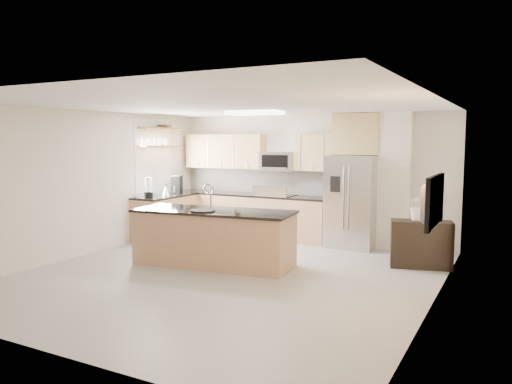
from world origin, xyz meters
The scene contains 27 objects.
floor centered at (0.00, 0.00, 0.00)m, with size 6.50×6.50×0.00m, color #A19E99.
ceiling centered at (0.00, 0.00, 2.60)m, with size 6.00×6.50×0.02m, color silver.
wall_back centered at (0.00, 3.25, 1.30)m, with size 6.00×0.02×2.60m, color silver.
wall_front centered at (0.00, -3.25, 1.30)m, with size 6.00×0.02×2.60m, color silver.
wall_left centered at (-3.00, 0.00, 1.30)m, with size 0.02×6.50×2.60m, color silver.
wall_right centered at (3.00, 0.00, 1.30)m, with size 0.02×6.50×2.60m, color silver.
back_counter centered at (-1.23, 2.93, 0.47)m, with size 3.55×0.66×1.44m.
left_counter centered at (-2.67, 1.85, 0.46)m, with size 0.66×1.50×0.92m.
range centered at (-0.60, 2.92, 0.47)m, with size 0.76×0.64×1.14m.
upper_cabinets centered at (-1.30, 3.09, 1.83)m, with size 3.50×0.33×0.75m.
microwave centered at (-0.60, 3.04, 1.63)m, with size 0.76×0.40×0.40m.
refrigerator centered at (1.06, 2.87, 0.89)m, with size 0.92×0.78×1.78m.
partition_column centered at (1.82, 3.10, 1.30)m, with size 0.60×0.30×2.60m, color silver.
window centered at (-2.98, 1.85, 1.65)m, with size 0.04×1.15×1.65m.
shelf_lower centered at (-2.85, 1.95, 1.95)m, with size 0.30×1.20×0.04m, color olive.
shelf_upper centered at (-2.85, 1.95, 2.32)m, with size 0.30×1.20×0.04m, color olive.
ceiling_fixture centered at (-0.40, 1.60, 2.56)m, with size 1.00×0.50×0.06m, color white.
island centered at (-0.54, 0.43, 0.46)m, with size 2.77×1.28×1.35m.
credenza centered at (2.54, 1.88, 0.38)m, with size 0.96×0.40×0.77m, color black.
cup centered at (0.00, 0.30, 0.98)m, with size 0.13×0.13×0.10m, color white.
platter centered at (-0.62, 0.23, 0.94)m, with size 0.41×0.41×0.02m, color black.
blender centered at (-2.67, 1.33, 1.10)m, with size 0.18×0.18×0.41m.
kettle centered at (-2.62, 1.82, 1.03)m, with size 0.19×0.19×0.24m.
coffee_maker centered at (-2.69, 2.28, 1.10)m, with size 0.27×0.30×0.38m.
bowl centered at (-2.85, 2.10, 2.38)m, with size 0.36×0.36×0.09m, color #B4B4B6.
flower_vase centered at (2.48, 1.93, 1.14)m, with size 0.66×0.57×0.73m, color white.
television centered at (2.91, -0.20, 1.35)m, with size 1.08×0.14×0.62m, color black.
Camera 1 is at (3.92, -6.44, 2.08)m, focal length 35.00 mm.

